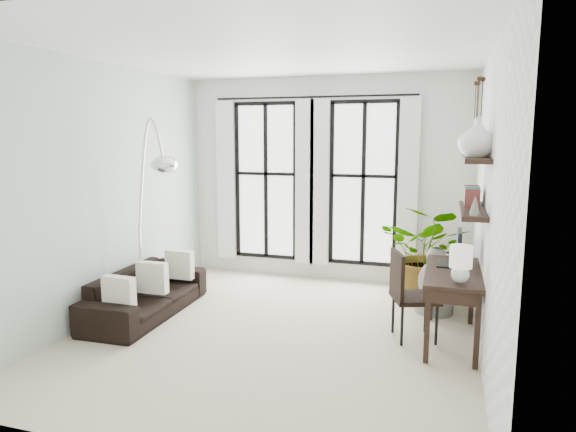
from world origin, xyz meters
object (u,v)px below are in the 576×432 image
at_px(sofa, 146,293).
at_px(desk_chair, 407,290).
at_px(plant, 429,254).
at_px(arc_lamp, 153,202).
at_px(desk, 453,277).
at_px(buddha, 435,285).

distance_m(sofa, desk_chair, 3.28).
relative_size(sofa, desk_chair, 1.95).
xyz_separation_m(sofa, desk_chair, (3.26, 0.18, 0.29)).
distance_m(plant, arc_lamp, 3.75).
distance_m(desk_chair, arc_lamp, 3.27).
bearing_deg(desk_chair, desk, -19.66).
bearing_deg(desk_chair, arc_lamp, 161.98).
bearing_deg(plant, sofa, -154.97).
height_order(sofa, arc_lamp, arc_lamp).
bearing_deg(plant, arc_lamp, -154.89).
distance_m(desk, desk_chair, 0.51).
bearing_deg(arc_lamp, desk_chair, 2.24).
relative_size(sofa, desk, 1.41).
height_order(plant, arc_lamp, arc_lamp).
distance_m(sofa, arc_lamp, 1.19).
relative_size(desk, buddha, 1.59).
height_order(arc_lamp, buddha, arc_lamp).
distance_m(desk, buddha, 1.11).
height_order(plant, buddha, plant).
height_order(sofa, plant, plant).
bearing_deg(sofa, arc_lamp, -68.67).
relative_size(desk_chair, arc_lamp, 0.40).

